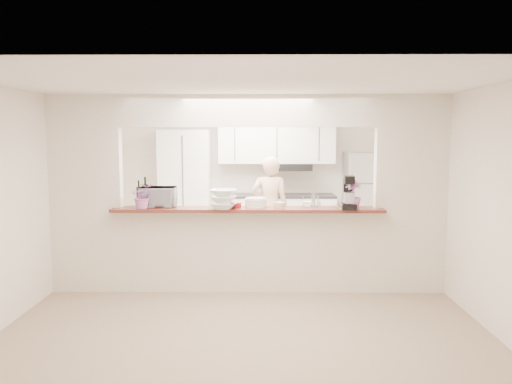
{
  "coord_description": "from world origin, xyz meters",
  "views": [
    {
      "loc": [
        0.16,
        -6.26,
        1.98
      ],
      "look_at": [
        0.1,
        0.3,
        1.25
      ],
      "focal_mm": 35.0,
      "sensor_mm": 36.0,
      "label": 1
    }
  ],
  "objects_px": {
    "stand_mixer": "(349,194)",
    "person": "(270,208)",
    "toaster_oven": "(158,197)",
    "refrigerator": "(366,200)"
  },
  "relations": [
    {
      "from": "toaster_oven",
      "to": "person",
      "type": "distance_m",
      "value": 2.3
    },
    {
      "from": "toaster_oven",
      "to": "stand_mixer",
      "type": "relative_size",
      "value": 1.09
    },
    {
      "from": "refrigerator",
      "to": "person",
      "type": "distance_m",
      "value": 1.94
    },
    {
      "from": "person",
      "to": "stand_mixer",
      "type": "bearing_deg",
      "value": 116.76
    },
    {
      "from": "toaster_oven",
      "to": "stand_mixer",
      "type": "bearing_deg",
      "value": -6.64
    },
    {
      "from": "stand_mixer",
      "to": "person",
      "type": "height_order",
      "value": "person"
    },
    {
      "from": "person",
      "to": "toaster_oven",
      "type": "bearing_deg",
      "value": 50.48
    },
    {
      "from": "stand_mixer",
      "to": "person",
      "type": "bearing_deg",
      "value": 116.15
    },
    {
      "from": "stand_mixer",
      "to": "refrigerator",
      "type": "bearing_deg",
      "value": 74.0
    },
    {
      "from": "person",
      "to": "refrigerator",
      "type": "bearing_deg",
      "value": -152.87
    }
  ]
}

